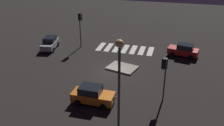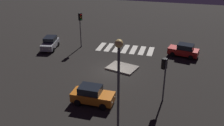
{
  "view_description": "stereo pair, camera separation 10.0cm",
  "coord_description": "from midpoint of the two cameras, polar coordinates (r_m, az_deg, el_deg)",
  "views": [
    {
      "loc": [
        -6.63,
        25.12,
        12.94
      ],
      "look_at": [
        0.0,
        0.0,
        1.0
      ],
      "focal_mm": 41.44,
      "sensor_mm": 36.0,
      "label": 1
    },
    {
      "loc": [
        -6.72,
        25.1,
        12.94
      ],
      "look_at": [
        0.0,
        0.0,
        1.0
      ],
      "focal_mm": 41.44,
      "sensor_mm": 36.0,
      "label": 2
    }
  ],
  "objects": [
    {
      "name": "traffic_island",
      "position": [
        29.62,
        2.17,
        -1.04
      ],
      "size": [
        3.74,
        3.18,
        0.18
      ],
      "color": "gray",
      "rests_on": "ground"
    },
    {
      "name": "car_silver",
      "position": [
        36.08,
        -13.63,
        4.29
      ],
      "size": [
        2.22,
        3.88,
        1.62
      ],
      "rotation": [
        0.0,
        0.0,
        1.74
      ],
      "color": "#9EA0A5",
      "rests_on": "ground"
    },
    {
      "name": "traffic_light_east",
      "position": [
        35.0,
        -7.13,
        9.02
      ],
      "size": [
        0.54,
        0.54,
        4.77
      ],
      "rotation": [
        0.0,
        0.0,
        2.34
      ],
      "color": "#47474C",
      "rests_on": "ground"
    },
    {
      "name": "ground_plane",
      "position": [
        29.02,
        -0.1,
        -1.79
      ],
      "size": [
        80.0,
        80.0,
        0.0
      ],
      "primitive_type": "plane",
      "color": "black"
    },
    {
      "name": "car_red",
      "position": [
        33.88,
        15.43,
        2.75
      ],
      "size": [
        3.94,
        2.33,
        1.63
      ],
      "rotation": [
        0.0,
        0.0,
        -0.21
      ],
      "color": "red",
      "rests_on": "ground"
    },
    {
      "name": "crosswalk_near",
      "position": [
        35.24,
        2.82,
        3.12
      ],
      "size": [
        7.6,
        3.2,
        0.02
      ],
      "color": "silver",
      "rests_on": "ground"
    },
    {
      "name": "traffic_light_west",
      "position": [
        22.84,
        11.36,
        -1.3
      ],
      "size": [
        0.53,
        0.54,
        4.11
      ],
      "rotation": [
        0.0,
        0.0,
        -0.65
      ],
      "color": "#47474C",
      "rests_on": "ground"
    },
    {
      "name": "car_orange",
      "position": [
        23.1,
        -4.44,
        -7.05
      ],
      "size": [
        3.85,
        1.86,
        1.66
      ],
      "rotation": [
        0.0,
        0.0,
        3.12
      ],
      "color": "orange",
      "rests_on": "ground"
    },
    {
      "name": "street_lamp",
      "position": [
        17.45,
        1.43,
        -2.05
      ],
      "size": [
        0.56,
        0.56,
        7.44
      ],
      "color": "#47474C",
      "rests_on": "ground"
    }
  ]
}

